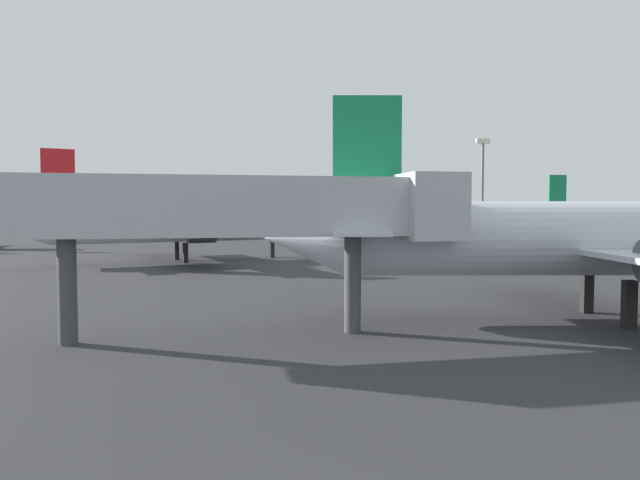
% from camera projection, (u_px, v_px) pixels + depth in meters
% --- Properties ---
extents(airplane_at_gate, '(34.40, 21.96, 10.25)m').
position_uv_depth(airplane_at_gate, '(631.00, 239.00, 26.79)').
color(airplane_at_gate, silver).
rests_on(airplane_at_gate, ground_plane).
extents(airplane_distant, '(31.85, 23.66, 10.52)m').
position_uv_depth(airplane_distant, '(190.00, 227.00, 57.83)').
color(airplane_distant, silver).
rests_on(airplane_distant, ground_plane).
extents(airplane_far_left, '(26.23, 25.22, 9.71)m').
position_uv_depth(airplane_far_left, '(614.00, 223.00, 79.89)').
color(airplane_far_left, silver).
rests_on(airplane_far_left, ground_plane).
extents(jet_bridge, '(18.16, 2.89, 6.63)m').
position_uv_depth(jet_bridge, '(267.00, 210.00, 23.39)').
color(jet_bridge, '#B2B7BC').
rests_on(jet_bridge, ground_plane).
extents(light_mast_right, '(2.40, 0.50, 17.09)m').
position_uv_depth(light_mast_right, '(482.00, 182.00, 99.21)').
color(light_mast_right, slate).
rests_on(light_mast_right, ground_plane).
extents(terminal_building, '(79.51, 19.57, 11.83)m').
position_uv_depth(terminal_building, '(273.00, 206.00, 145.02)').
color(terminal_building, beige).
rests_on(terminal_building, ground_plane).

